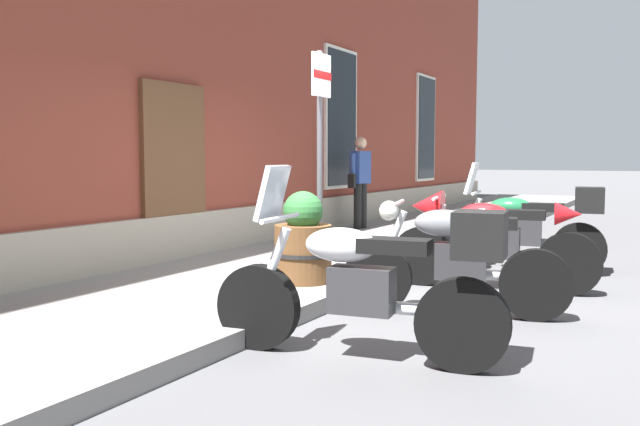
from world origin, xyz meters
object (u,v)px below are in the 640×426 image
motorcycle_silver_touring (371,281)px  barrel_planter (303,243)px  motorcycle_green_touring (528,227)px  motorcycle_grey_naked (453,261)px  motorcycle_red_sport (485,236)px  pedestrian_blue_top (360,178)px  parking_sign (320,131)px

motorcycle_silver_touring → barrel_planter: size_ratio=2.29×
motorcycle_green_touring → motorcycle_grey_naked: bearing=177.2°
motorcycle_red_sport → pedestrian_blue_top: (3.57, 3.15, 0.48)m
motorcycle_green_touring → parking_sign: parking_sign is taller
parking_sign → motorcycle_green_touring: bearing=-38.0°
motorcycle_grey_naked → motorcycle_red_sport: (1.31, 0.06, 0.08)m
motorcycle_silver_touring → motorcycle_grey_naked: bearing=-3.2°
motorcycle_silver_touring → motorcycle_green_touring: (4.15, -0.21, -0.00)m
pedestrian_blue_top → parking_sign: 4.77m
motorcycle_grey_naked → parking_sign: size_ratio=0.84×
motorcycle_silver_touring → motorcycle_red_sport: motorcycle_silver_touring is taller
motorcycle_red_sport → motorcycle_green_touring: (1.29, -0.19, -0.01)m
motorcycle_silver_touring → parking_sign: size_ratio=0.89×
motorcycle_silver_touring → parking_sign: 2.71m
motorcycle_grey_naked → barrel_planter: 1.57m
motorcycle_green_touring → motorcycle_red_sport: bearing=171.8°
parking_sign → barrel_planter: bearing=-178.9°
motorcycle_red_sport → pedestrian_blue_top: pedestrian_blue_top is taller
motorcycle_silver_touring → barrel_planter: bearing=42.5°
motorcycle_red_sport → parking_sign: 2.06m
motorcycle_red_sport → pedestrian_blue_top: size_ratio=1.34×
motorcycle_silver_touring → motorcycle_red_sport: bearing=-0.6°
barrel_planter → pedestrian_blue_top: bearing=18.8°
motorcycle_green_touring → pedestrian_blue_top: 4.06m
motorcycle_red_sport → pedestrian_blue_top: bearing=41.4°
motorcycle_green_touring → parking_sign: size_ratio=0.86×
motorcycle_grey_naked → motorcycle_red_sport: motorcycle_red_sport is taller
pedestrian_blue_top → motorcycle_green_touring: bearing=-124.3°
motorcycle_red_sport → barrel_planter: barrel_planter is taller
motorcycle_silver_touring → barrel_planter: motorcycle_silver_touring is taller
motorcycle_silver_touring → pedestrian_blue_top: pedestrian_blue_top is taller
motorcycle_green_touring → barrel_planter: bearing=146.4°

